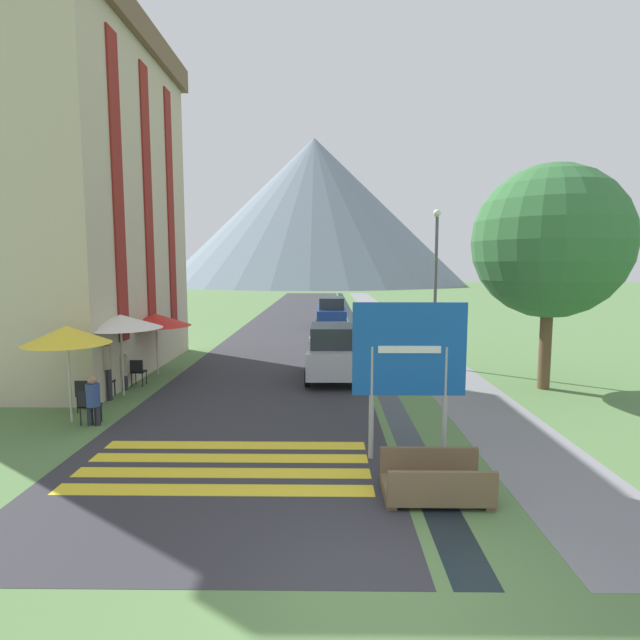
{
  "coord_description": "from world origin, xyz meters",
  "views": [
    {
      "loc": [
        -0.6,
        -5.46,
        3.82
      ],
      "look_at": [
        -0.79,
        10.0,
        2.08
      ],
      "focal_mm": 28.0,
      "sensor_mm": 36.0,
      "label": 1
    }
  ],
  "objects_px": {
    "cafe_umbrella_rear_red": "(156,320)",
    "tree_by_path": "(550,242)",
    "cafe_chair_far_right": "(138,370)",
    "footbridge": "(435,483)",
    "cafe_chair_nearest": "(89,404)",
    "cafe_umbrella_front_yellow": "(67,335)",
    "cafe_chair_middle": "(105,380)",
    "person_seated_near": "(93,398)",
    "parked_car_far": "(331,312)",
    "cafe_umbrella_middle_white": "(121,321)",
    "streetlamp": "(436,276)",
    "hotel_building": "(71,187)",
    "cafe_chair_far_left": "(124,369)",
    "cafe_chair_near_left": "(85,393)",
    "person_standing_terrace": "(105,364)",
    "parked_car_near": "(332,352)",
    "road_sign": "(409,359)",
    "person_seated_far": "(122,368)"
  },
  "relations": [
    {
      "from": "cafe_umbrella_rear_red",
      "to": "tree_by_path",
      "type": "xyz_separation_m",
      "value": [
        12.56,
        -1.79,
        2.56
      ]
    },
    {
      "from": "footbridge",
      "to": "cafe_chair_far_right",
      "type": "height_order",
      "value": "cafe_chair_far_right"
    },
    {
      "from": "person_seated_near",
      "to": "parked_car_far",
      "type": "bearing_deg",
      "value": 72.69
    },
    {
      "from": "cafe_chair_far_right",
      "to": "cafe_chair_near_left",
      "type": "xyz_separation_m",
      "value": [
        -0.33,
        -2.76,
        0.0
      ]
    },
    {
      "from": "hotel_building",
      "to": "person_seated_near",
      "type": "relative_size",
      "value": 9.89
    },
    {
      "from": "cafe_chair_far_right",
      "to": "cafe_chair_nearest",
      "type": "relative_size",
      "value": 1.0
    },
    {
      "from": "cafe_chair_far_left",
      "to": "cafe_umbrella_rear_red",
      "type": "relative_size",
      "value": 0.36
    },
    {
      "from": "cafe_chair_far_right",
      "to": "cafe_chair_middle",
      "type": "distance_m",
      "value": 1.44
    },
    {
      "from": "road_sign",
      "to": "parked_car_near",
      "type": "height_order",
      "value": "road_sign"
    },
    {
      "from": "streetlamp",
      "to": "hotel_building",
      "type": "bearing_deg",
      "value": -175.63
    },
    {
      "from": "parked_car_far",
      "to": "tree_by_path",
      "type": "distance_m",
      "value": 16.78
    },
    {
      "from": "parked_car_near",
      "to": "tree_by_path",
      "type": "relative_size",
      "value": 0.56
    },
    {
      "from": "tree_by_path",
      "to": "cafe_chair_far_left",
      "type": "bearing_deg",
      "value": 178.69
    },
    {
      "from": "cafe_umbrella_middle_white",
      "to": "person_seated_near",
      "type": "relative_size",
      "value": 1.96
    },
    {
      "from": "cafe_chair_middle",
      "to": "streetlamp",
      "type": "height_order",
      "value": "streetlamp"
    },
    {
      "from": "streetlamp",
      "to": "tree_by_path",
      "type": "bearing_deg",
      "value": -50.89
    },
    {
      "from": "footbridge",
      "to": "cafe_umbrella_middle_white",
      "type": "xyz_separation_m",
      "value": [
        -7.71,
        6.28,
        1.95
      ]
    },
    {
      "from": "parked_car_near",
      "to": "cafe_umbrella_front_yellow",
      "type": "height_order",
      "value": "cafe_umbrella_front_yellow"
    },
    {
      "from": "cafe_chair_near_left",
      "to": "cafe_umbrella_middle_white",
      "type": "relative_size",
      "value": 0.36
    },
    {
      "from": "parked_car_near",
      "to": "cafe_chair_far_left",
      "type": "height_order",
      "value": "parked_car_near"
    },
    {
      "from": "cafe_umbrella_rear_red",
      "to": "cafe_umbrella_front_yellow",
      "type": "bearing_deg",
      "value": -93.62
    },
    {
      "from": "cafe_chair_far_right",
      "to": "footbridge",
      "type": "bearing_deg",
      "value": -50.36
    },
    {
      "from": "parked_car_far",
      "to": "tree_by_path",
      "type": "relative_size",
      "value": 0.65
    },
    {
      "from": "hotel_building",
      "to": "person_standing_terrace",
      "type": "relative_size",
      "value": 6.8
    },
    {
      "from": "cafe_chair_middle",
      "to": "streetlamp",
      "type": "distance_m",
      "value": 11.68
    },
    {
      "from": "person_seated_far",
      "to": "parked_car_far",
      "type": "bearing_deg",
      "value": 67.22
    },
    {
      "from": "cafe_chair_far_right",
      "to": "cafe_chair_near_left",
      "type": "bearing_deg",
      "value": -103.32
    },
    {
      "from": "person_standing_terrace",
      "to": "person_seated_near",
      "type": "bearing_deg",
      "value": -73.38
    },
    {
      "from": "parked_car_near",
      "to": "streetlamp",
      "type": "xyz_separation_m",
      "value": [
        3.83,
        2.03,
        2.48
      ]
    },
    {
      "from": "cafe_umbrella_middle_white",
      "to": "cafe_umbrella_rear_red",
      "type": "distance_m",
      "value": 2.79
    },
    {
      "from": "cafe_chair_middle",
      "to": "tree_by_path",
      "type": "height_order",
      "value": "tree_by_path"
    },
    {
      "from": "cafe_chair_nearest",
      "to": "cafe_umbrella_front_yellow",
      "type": "height_order",
      "value": "cafe_umbrella_front_yellow"
    },
    {
      "from": "parked_car_near",
      "to": "cafe_umbrella_rear_red",
      "type": "distance_m",
      "value": 6.15
    },
    {
      "from": "person_seated_near",
      "to": "parked_car_near",
      "type": "bearing_deg",
      "value": 40.82
    },
    {
      "from": "parked_car_near",
      "to": "hotel_building",
      "type": "bearing_deg",
      "value": 173.37
    },
    {
      "from": "footbridge",
      "to": "cafe_chair_near_left",
      "type": "xyz_separation_m",
      "value": [
        -8.03,
        4.63,
        0.29
      ]
    },
    {
      "from": "cafe_chair_middle",
      "to": "cafe_chair_nearest",
      "type": "bearing_deg",
      "value": -102.03
    },
    {
      "from": "person_standing_terrace",
      "to": "streetlamp",
      "type": "distance_m",
      "value": 11.53
    },
    {
      "from": "road_sign",
      "to": "cafe_umbrella_middle_white",
      "type": "relative_size",
      "value": 1.3
    },
    {
      "from": "cafe_chair_nearest",
      "to": "streetlamp",
      "type": "bearing_deg",
      "value": 40.88
    },
    {
      "from": "tree_by_path",
      "to": "cafe_umbrella_rear_red",
      "type": "bearing_deg",
      "value": 171.89
    },
    {
      "from": "cafe_umbrella_front_yellow",
      "to": "cafe_umbrella_rear_red",
      "type": "height_order",
      "value": "cafe_umbrella_front_yellow"
    },
    {
      "from": "cafe_chair_far_right",
      "to": "tree_by_path",
      "type": "bearing_deg",
      "value": -7.1
    },
    {
      "from": "cafe_chair_nearest",
      "to": "streetlamp",
      "type": "distance_m",
      "value": 12.26
    },
    {
      "from": "footbridge",
      "to": "cafe_chair_middle",
      "type": "relative_size",
      "value": 2.0
    },
    {
      "from": "person_seated_near",
      "to": "tree_by_path",
      "type": "relative_size",
      "value": 0.18
    },
    {
      "from": "hotel_building",
      "to": "parked_car_far",
      "type": "bearing_deg",
      "value": 54.51
    },
    {
      "from": "hotel_building",
      "to": "cafe_chair_middle",
      "type": "distance_m",
      "value": 7.35
    },
    {
      "from": "cafe_umbrella_front_yellow",
      "to": "parked_car_far",
      "type": "bearing_deg",
      "value": 70.69
    },
    {
      "from": "cafe_chair_far_left",
      "to": "cafe_umbrella_front_yellow",
      "type": "distance_m",
      "value": 4.1
    }
  ]
}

